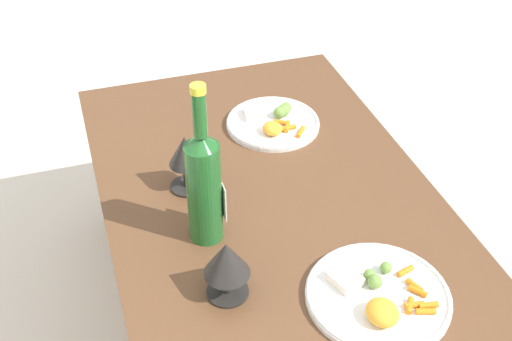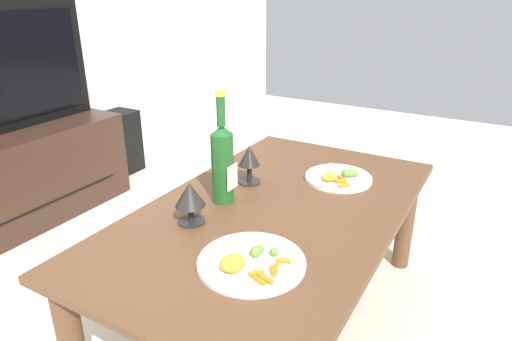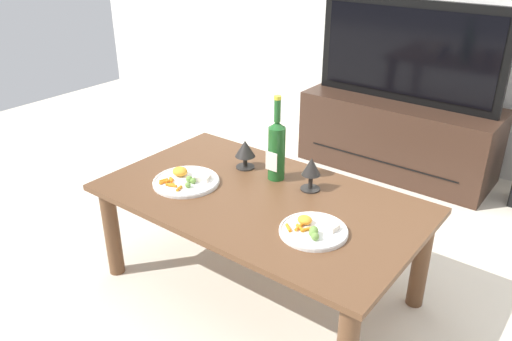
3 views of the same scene
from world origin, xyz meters
TOP-DOWN VIEW (x-y plane):
  - ground_plane at (0.00, 0.00)m, footprint 6.40×6.40m
  - dining_table at (0.00, 0.00)m, footprint 1.32×0.76m
  - tv_stand at (-0.03, 1.51)m, footprint 1.20×0.48m
  - floor_speaker at (0.79, 1.53)m, footprint 0.19×0.19m
  - wine_bottle at (-0.04, 0.17)m, footprint 0.07×0.08m
  - goblet_left at (-0.22, 0.18)m, footprint 0.09×0.09m
  - goblet_right at (0.13, 0.18)m, footprint 0.08×0.08m
  - dinner_plate_left at (-0.32, -0.10)m, footprint 0.29×0.29m
  - dinner_plate_right at (0.32, -0.10)m, footprint 0.25×0.25m

SIDE VIEW (x-z plane):
  - ground_plane at x=0.00m, z-range 0.00..0.00m
  - floor_speaker at x=0.79m, z-range 0.00..0.40m
  - tv_stand at x=-0.03m, z-range 0.00..0.47m
  - dining_table at x=0.00m, z-range 0.16..0.62m
  - dinner_plate_right at x=0.32m, z-range 0.45..0.50m
  - dinner_plate_left at x=-0.32m, z-range 0.45..0.50m
  - goblet_left at x=-0.22m, z-range 0.48..0.62m
  - goblet_right at x=0.13m, z-range 0.49..0.63m
  - wine_bottle at x=-0.04m, z-range 0.42..0.79m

